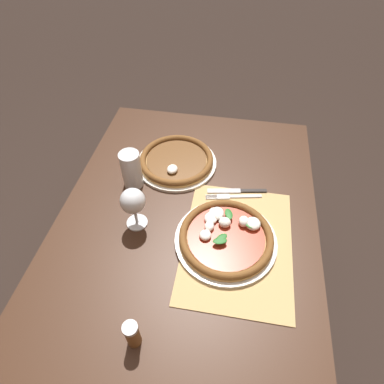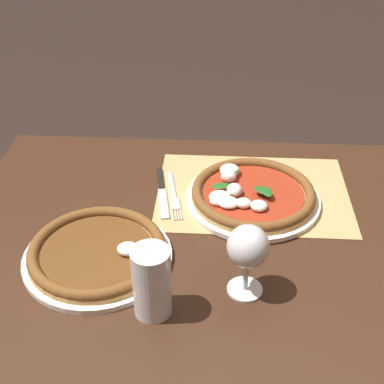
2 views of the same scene
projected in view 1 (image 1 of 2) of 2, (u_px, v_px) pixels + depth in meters
ground_plane at (187, 316)px, 1.60m from camera, size 24.00×24.00×0.00m
dining_table at (185, 247)px, 1.13m from camera, size 1.30×0.87×0.74m
paper_placemat at (237, 244)px, 1.01m from camera, size 0.47×0.34×0.00m
pizza_near at (226, 237)px, 1.01m from camera, size 0.32×0.32×0.05m
pizza_far at (176, 161)px, 1.25m from camera, size 0.31×0.31×0.05m
wine_glass at (133, 201)px, 1.00m from camera, size 0.08×0.08×0.16m
pint_glass at (132, 170)px, 1.14m from camera, size 0.07×0.07×0.15m
fork at (233, 196)px, 1.14m from camera, size 0.05×0.20×0.00m
knife at (237, 191)px, 1.16m from camera, size 0.05×0.21×0.01m
pepper_shaker at (132, 334)px, 0.78m from camera, size 0.04×0.04×0.10m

